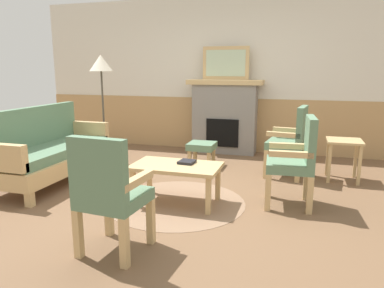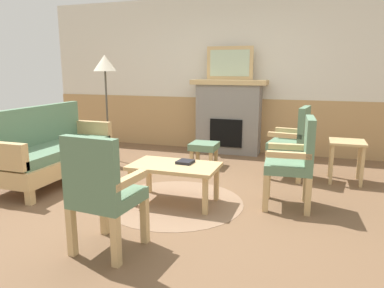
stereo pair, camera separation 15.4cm
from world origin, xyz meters
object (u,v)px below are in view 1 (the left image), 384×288
at_px(couch, 51,152).
at_px(floor_lamp_by_couch, 101,70).
at_px(fireplace, 225,116).
at_px(armchair_by_window_left, 291,139).
at_px(side_table, 344,148).
at_px(armchair_front_left, 109,190).
at_px(framed_picture, 226,63).
at_px(coffee_table, 176,169).
at_px(armchair_near_fireplace, 297,158).
at_px(book_on_table, 187,162).
at_px(footstool, 202,148).

distance_m(couch, floor_lamp_by_couch, 1.62).
relative_size(fireplace, couch, 0.72).
bearing_deg(armchair_by_window_left, side_table, 3.89).
height_order(armchair_front_left, floor_lamp_by_couch, floor_lamp_by_couch).
relative_size(framed_picture, coffee_table, 0.83).
height_order(side_table, floor_lamp_by_couch, floor_lamp_by_couch).
xyz_separation_m(armchair_near_fireplace, floor_lamp_by_couch, (-3.01, 1.20, 0.91)).
height_order(fireplace, couch, fireplace).
height_order(fireplace, book_on_table, fireplace).
relative_size(armchair_by_window_left, side_table, 1.78).
bearing_deg(book_on_table, floor_lamp_by_couch, 142.74).
bearing_deg(couch, armchair_front_left, -41.19).
distance_m(footstool, armchair_near_fireplace, 1.93).
distance_m(coffee_table, armchair_near_fireplace, 1.30).
bearing_deg(armchair_near_fireplace, armchair_by_window_left, 94.43).
height_order(coffee_table, book_on_table, book_on_table).
height_order(fireplace, floor_lamp_by_couch, floor_lamp_by_couch).
height_order(footstool, floor_lamp_by_couch, floor_lamp_by_couch).
height_order(coffee_table, floor_lamp_by_couch, floor_lamp_by_couch).
distance_m(book_on_table, floor_lamp_by_couch, 2.53).
distance_m(coffee_table, side_table, 2.34).
bearing_deg(armchair_front_left, framed_picture, 88.06).
relative_size(side_table, floor_lamp_by_couch, 0.33).
bearing_deg(armchair_near_fireplace, framed_picture, 118.67).
bearing_deg(armchair_by_window_left, armchair_front_left, -116.56).
xyz_separation_m(framed_picture, armchair_front_left, (-0.13, -3.82, -1.02)).
xyz_separation_m(framed_picture, armchair_by_window_left, (1.17, -1.21, -1.02)).
xyz_separation_m(footstool, armchair_front_left, (0.01, -2.82, 0.25)).
height_order(framed_picture, armchair_by_window_left, framed_picture).
bearing_deg(couch, framed_picture, 51.69).
relative_size(framed_picture, couch, 0.44).
xyz_separation_m(coffee_table, armchair_front_left, (-0.13, -1.22, 0.15)).
bearing_deg(side_table, framed_picture, 147.77).
distance_m(book_on_table, armchair_front_left, 1.33).
bearing_deg(armchair_near_fireplace, book_on_table, -169.97).
bearing_deg(coffee_table, couch, 171.61).
xyz_separation_m(armchair_by_window_left, armchair_front_left, (-1.30, -2.61, 0.00)).
height_order(fireplace, armchair_near_fireplace, fireplace).
distance_m(framed_picture, armchair_by_window_left, 1.97).
height_order(fireplace, framed_picture, framed_picture).
distance_m(fireplace, floor_lamp_by_couch, 2.22).
xyz_separation_m(framed_picture, couch, (-1.84, -2.32, -1.16)).
distance_m(fireplace, couch, 2.97).
bearing_deg(armchair_front_left, floor_lamp_by_couch, 120.89).
relative_size(footstool, side_table, 0.73).
bearing_deg(side_table, floor_lamp_by_couch, 178.91).
distance_m(coffee_table, armchair_by_window_left, 1.82).
bearing_deg(side_table, couch, -162.55).
xyz_separation_m(framed_picture, book_on_table, (0.09, -2.51, -1.10)).
bearing_deg(armchair_by_window_left, couch, -159.71).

